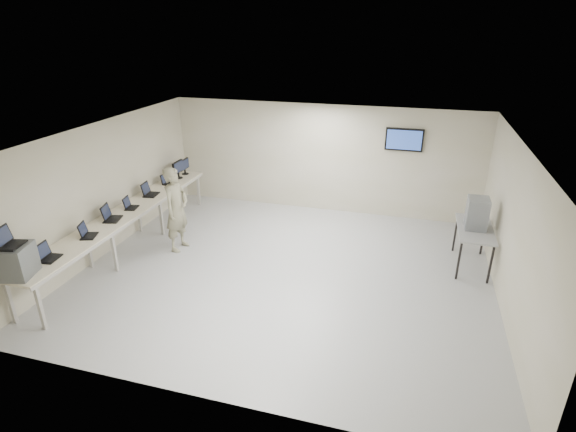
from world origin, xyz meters
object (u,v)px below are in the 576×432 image
(equipment_box, at_px, (16,261))
(side_table, at_px, (475,231))
(soldier, at_px, (176,209))
(workbench, at_px, (126,215))

(equipment_box, relative_size, side_table, 0.37)
(equipment_box, bearing_deg, soldier, 55.74)
(equipment_box, distance_m, soldier, 3.31)
(equipment_box, xyz_separation_m, side_table, (7.25, 4.03, -0.37))
(equipment_box, relative_size, soldier, 0.28)
(workbench, xyz_separation_m, side_table, (7.19, 1.28, -0.03))
(equipment_box, xyz_separation_m, soldier, (1.10, 3.11, -0.23))
(soldier, height_order, side_table, soldier)
(workbench, height_order, side_table, workbench)
(workbench, relative_size, soldier, 3.19)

